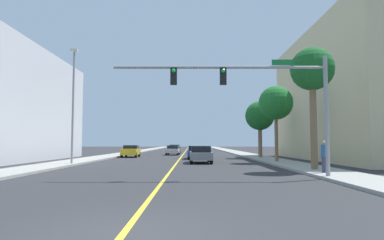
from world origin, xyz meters
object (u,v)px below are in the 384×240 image
(car_gray, at_px, (201,154))
(car_blue, at_px, (196,152))
(traffic_signal_mast, at_px, (258,88))
(palm_far, at_px, (260,116))
(car_black, at_px, (175,149))
(palm_mid, at_px, (276,103))
(car_yellow, at_px, (131,151))
(pedestrian, at_px, (325,157))
(street_lamp, at_px, (73,100))
(car_silver, at_px, (173,150))
(palm_near, at_px, (312,71))

(car_gray, distance_m, car_blue, 7.18)
(traffic_signal_mast, xyz_separation_m, palm_far, (4.45, 21.19, 0.29))
(palm_far, xyz_separation_m, car_black, (-10.64, 18.95, -4.02))
(palm_mid, bearing_deg, car_yellow, 142.23)
(car_black, relative_size, pedestrian, 2.57)
(car_black, bearing_deg, street_lamp, -103.50)
(car_silver, relative_size, pedestrian, 2.37)
(palm_near, height_order, car_black, palm_near)
(palm_near, bearing_deg, palm_far, 89.33)
(palm_far, bearing_deg, palm_near, -90.67)
(traffic_signal_mast, bearing_deg, palm_near, 44.41)
(palm_near, relative_size, palm_mid, 1.15)
(car_yellow, relative_size, pedestrian, 2.51)
(car_black, xyz_separation_m, pedestrian, (10.15, -38.30, 0.28))
(car_black, bearing_deg, traffic_signal_mast, -82.79)
(car_yellow, bearing_deg, street_lamp, 80.27)
(palm_mid, xyz_separation_m, palm_far, (0.33, 8.52, -0.45))
(palm_mid, height_order, palm_far, palm_mid)
(car_yellow, relative_size, car_blue, 0.94)
(palm_near, bearing_deg, traffic_signal_mast, -135.59)
(car_blue, distance_m, car_black, 20.64)
(palm_near, height_order, car_blue, palm_near)
(palm_mid, height_order, pedestrian, palm_mid)
(street_lamp, relative_size, car_blue, 1.98)
(palm_mid, relative_size, car_silver, 1.62)
(palm_near, xyz_separation_m, palm_mid, (-0.13, 8.52, -1.00))
(car_blue, relative_size, pedestrian, 2.66)
(car_black, bearing_deg, car_silver, -90.14)
(palm_far, bearing_deg, car_gray, -129.01)
(palm_mid, relative_size, palm_far, 1.05)
(car_silver, relative_size, car_black, 0.92)
(street_lamp, height_order, car_blue, street_lamp)
(traffic_signal_mast, relative_size, pedestrian, 6.16)
(car_blue, distance_m, pedestrian, 19.18)
(car_silver, relative_size, car_yellow, 0.94)
(car_blue, bearing_deg, car_gray, -87.57)
(palm_near, distance_m, car_gray, 12.10)
(car_blue, bearing_deg, traffic_signal_mast, -82.00)
(palm_far, relative_size, car_gray, 1.39)
(traffic_signal_mast, height_order, car_silver, traffic_signal_mast)
(street_lamp, distance_m, palm_near, 17.80)
(palm_far, xyz_separation_m, car_gray, (-6.95, -8.58, -3.98))
(traffic_signal_mast, relative_size, car_yellow, 2.45)
(car_gray, relative_size, car_black, 1.02)
(car_silver, distance_m, car_yellow, 8.39)
(street_lamp, bearing_deg, car_black, 78.06)
(car_blue, height_order, car_black, car_blue)
(palm_near, distance_m, car_black, 37.86)
(palm_near, height_order, car_gray, palm_near)
(palm_mid, height_order, car_gray, palm_mid)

